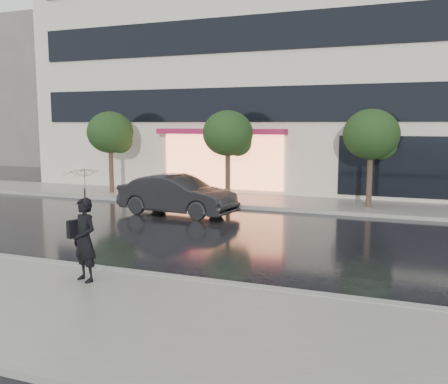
% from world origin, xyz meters
% --- Properties ---
extents(ground, '(120.00, 120.00, 0.00)m').
position_xyz_m(ground, '(0.00, 0.00, 0.00)').
color(ground, black).
rests_on(ground, ground).
extents(sidewalk_near, '(60.00, 4.50, 0.12)m').
position_xyz_m(sidewalk_near, '(0.00, -3.25, 0.06)').
color(sidewalk_near, slate).
rests_on(sidewalk_near, ground).
extents(sidewalk_far, '(60.00, 3.50, 0.12)m').
position_xyz_m(sidewalk_far, '(0.00, 10.25, 0.06)').
color(sidewalk_far, slate).
rests_on(sidewalk_far, ground).
extents(curb_near, '(60.00, 0.25, 0.14)m').
position_xyz_m(curb_near, '(0.00, -1.00, 0.07)').
color(curb_near, gray).
rests_on(curb_near, ground).
extents(curb_far, '(60.00, 0.25, 0.14)m').
position_xyz_m(curb_far, '(0.00, 8.50, 0.07)').
color(curb_far, gray).
rests_on(curb_far, ground).
extents(office_building, '(30.00, 12.76, 18.00)m').
position_xyz_m(office_building, '(-0.00, 17.97, 9.00)').
color(office_building, beige).
rests_on(office_building, ground).
extents(bg_building_left, '(14.00, 10.00, 12.00)m').
position_xyz_m(bg_building_left, '(-28.00, 26.00, 6.00)').
color(bg_building_left, '#59544F').
rests_on(bg_building_left, ground).
extents(tree_far_west, '(2.20, 2.20, 3.99)m').
position_xyz_m(tree_far_west, '(-8.94, 10.03, 2.92)').
color(tree_far_west, '#33261C').
rests_on(tree_far_west, ground).
extents(tree_mid_west, '(2.20, 2.20, 3.99)m').
position_xyz_m(tree_mid_west, '(-2.94, 10.03, 2.92)').
color(tree_mid_west, '#33261C').
rests_on(tree_mid_west, ground).
extents(tree_mid_east, '(2.20, 2.20, 3.99)m').
position_xyz_m(tree_mid_east, '(3.06, 10.03, 2.92)').
color(tree_mid_east, '#33261C').
rests_on(tree_mid_east, ground).
extents(parked_car, '(4.71, 2.11, 1.50)m').
position_xyz_m(parked_car, '(-3.66, 6.34, 0.75)').
color(parked_car, black).
rests_on(parked_car, ground).
extents(pedestrian_with_umbrella, '(1.14, 1.15, 2.40)m').
position_xyz_m(pedestrian_with_umbrella, '(-1.68, -1.93, 1.64)').
color(pedestrian_with_umbrella, black).
rests_on(pedestrian_with_umbrella, sidewalk_near).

